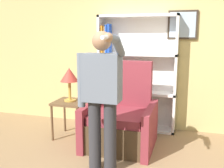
{
  "coord_description": "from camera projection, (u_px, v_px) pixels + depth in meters",
  "views": [
    {
      "loc": [
        0.65,
        -2.48,
        1.62
      ],
      "look_at": [
        -0.3,
        0.69,
        1.0
      ],
      "focal_mm": 42.0,
      "sensor_mm": 36.0,
      "label": 1
    }
  ],
  "objects": [
    {
      "name": "armchair",
      "position": [
        121.0,
        121.0,
        3.89
      ],
      "size": [
        0.99,
        0.94,
        1.23
      ],
      "color": "#4C3823",
      "rests_on": "ground_plane"
    },
    {
      "name": "bookcase",
      "position": [
        130.0,
        75.0,
        4.5
      ],
      "size": [
        1.33,
        0.28,
        1.95
      ],
      "color": "white",
      "rests_on": "ground_plane"
    },
    {
      "name": "table_lamp",
      "position": [
        69.0,
        76.0,
        4.05
      ],
      "size": [
        0.28,
        0.28,
        0.53
      ],
      "color": "gold",
      "rests_on": "side_table"
    },
    {
      "name": "wall_back",
      "position": [
        151.0,
        48.0,
        4.47
      ],
      "size": [
        8.0,
        0.11,
        2.8
      ],
      "color": "tan",
      "rests_on": "ground_plane"
    },
    {
      "name": "person_standing",
      "position": [
        102.0,
        93.0,
        3.02
      ],
      "size": [
        0.58,
        0.78,
        1.67
      ],
      "color": "#2D2D33",
      "rests_on": "ground_plane"
    },
    {
      "name": "side_table",
      "position": [
        70.0,
        107.0,
        4.14
      ],
      "size": [
        0.48,
        0.48,
        0.6
      ],
      "color": "brown",
      "rests_on": "ground_plane"
    }
  ]
}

